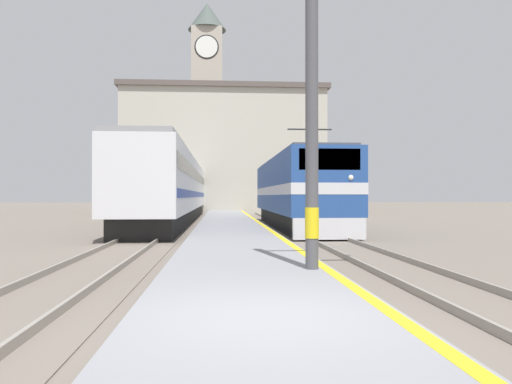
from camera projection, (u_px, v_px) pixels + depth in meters
The scene contains 9 objects.
ground_plane at pixel (228, 220), 35.87m from camera, with size 200.00×200.00×0.00m, color #70665B.
platform at pixel (229, 221), 30.88m from camera, with size 3.35×140.00×0.30m.
rail_track_near at pixel (285, 223), 31.14m from camera, with size 2.84×140.00×0.16m.
rail_track_far at pixel (171, 223), 30.63m from camera, with size 2.84×140.00×0.16m.
locomotive_train at pixel (296, 192), 26.89m from camera, with size 2.92×16.94×4.79m.
passenger_train at pixel (180, 189), 37.11m from camera, with size 2.92×39.42×4.19m.
catenary_mast at pixel (317, 88), 9.76m from camera, with size 2.58×0.27×7.10m.
clock_tower at pixel (207, 100), 61.63m from camera, with size 4.67×4.67×25.61m.
station_building at pixel (224, 151), 51.34m from camera, with size 20.42×8.99×12.59m.
Camera 1 is at (-0.55, -5.94, 1.72)m, focal length 35.00 mm.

